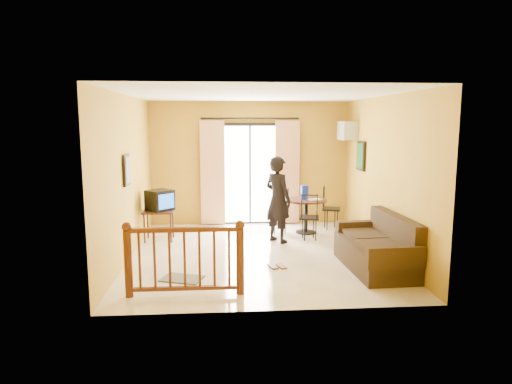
{
  "coord_description": "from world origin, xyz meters",
  "views": [
    {
      "loc": [
        -0.63,
        -7.89,
        2.35
      ],
      "look_at": [
        -0.03,
        0.2,
        1.09
      ],
      "focal_mm": 32.0,
      "sensor_mm": 36.0,
      "label": 1
    }
  ],
  "objects": [
    {
      "name": "sandals",
      "position": [
        0.24,
        -0.79,
        0.01
      ],
      "size": [
        0.3,
        0.27,
        0.03
      ],
      "color": "brown",
      "rests_on": "ground"
    },
    {
      "name": "picture_left",
      "position": [
        -2.22,
        -0.2,
        1.55
      ],
      "size": [
        0.05,
        0.42,
        0.52
      ],
      "color": "black",
      "rests_on": "room_shell"
    },
    {
      "name": "bowl",
      "position": [
        1.85,
        0.32,
        0.44
      ],
      "size": [
        0.25,
        0.25,
        0.06
      ],
      "primitive_type": "imported",
      "rotation": [
        0.0,
        0.0,
        -0.34
      ],
      "color": "brown",
      "rests_on": "coffee_table"
    },
    {
      "name": "serving_tray",
      "position": [
        1.29,
        1.39,
        0.74
      ],
      "size": [
        0.33,
        0.27,
        0.02
      ],
      "primitive_type": "cube",
      "rotation": [
        0.0,
        0.0,
        0.35
      ],
      "color": "beige",
      "rests_on": "dining_table"
    },
    {
      "name": "botanical_print",
      "position": [
        2.22,
        1.3,
        1.65
      ],
      "size": [
        0.05,
        0.5,
        0.6
      ],
      "color": "black",
      "rests_on": "room_shell"
    },
    {
      "name": "coffee_table",
      "position": [
        1.85,
        0.22,
        0.27
      ],
      "size": [
        0.51,
        0.92,
        0.41
      ],
      "color": "black",
      "rests_on": "ground"
    },
    {
      "name": "stair_balustrade",
      "position": [
        -1.15,
        -1.9,
        0.56
      ],
      "size": [
        1.63,
        0.13,
        1.04
      ],
      "color": "#471E0F",
      "rests_on": "ground"
    },
    {
      "name": "balcony_door",
      "position": [
        0.0,
        2.43,
        1.19
      ],
      "size": [
        2.25,
        0.14,
        2.46
      ],
      "color": "black",
      "rests_on": "ground"
    },
    {
      "name": "tv_table",
      "position": [
        -1.9,
        1.09,
        0.53
      ],
      "size": [
        0.61,
        0.51,
        0.61
      ],
      "color": "black",
      "rests_on": "ground"
    },
    {
      "name": "ground",
      "position": [
        0.0,
        0.0,
        0.0
      ],
      "size": [
        5.0,
        5.0,
        0.0
      ],
      "primitive_type": "plane",
      "color": "beige",
      "rests_on": "ground"
    },
    {
      "name": "room_shell",
      "position": [
        0.0,
        0.0,
        1.7
      ],
      "size": [
        5.0,
        5.0,
        5.0
      ],
      "color": "white",
      "rests_on": "ground"
    },
    {
      "name": "sofa",
      "position": [
        1.86,
        -0.99,
        0.33
      ],
      "size": [
        0.93,
        1.87,
        0.88
      ],
      "rotation": [
        0.0,
        0.0,
        0.05
      ],
      "color": "#322313",
      "rests_on": "ground"
    },
    {
      "name": "television",
      "position": [
        -1.87,
        1.09,
        0.81
      ],
      "size": [
        0.6,
        0.6,
        0.41
      ],
      "rotation": [
        0.0,
        0.0,
        0.79
      ],
      "color": "black",
      "rests_on": "tv_table"
    },
    {
      "name": "doormat",
      "position": [
        -1.25,
        -1.25,
        0.01
      ],
      "size": [
        0.7,
        0.58,
        0.02
      ],
      "primitive_type": "cube",
      "rotation": [
        0.0,
        0.0,
        -0.34
      ],
      "color": "#595547",
      "rests_on": "ground"
    },
    {
      "name": "dining_chairs",
      "position": [
        1.14,
        1.43,
        0.0
      ],
      "size": [
        1.68,
        1.35,
        0.95
      ],
      "color": "black",
      "rests_on": "ground"
    },
    {
      "name": "standing_person",
      "position": [
        0.45,
        0.82,
        0.85
      ],
      "size": [
        0.7,
        0.73,
        1.69
      ],
      "primitive_type": "imported",
      "rotation": [
        0.0,
        0.0,
        2.26
      ],
      "color": "black",
      "rests_on": "ground"
    },
    {
      "name": "air_conditioner",
      "position": [
        2.09,
        1.95,
        2.15
      ],
      "size": [
        0.31,
        0.6,
        0.4
      ],
      "color": "silver",
      "rests_on": "room_shell"
    },
    {
      "name": "dining_table",
      "position": [
        1.13,
        1.49,
        0.57
      ],
      "size": [
        0.87,
        0.87,
        0.73
      ],
      "color": "black",
      "rests_on": "ground"
    },
    {
      "name": "water_jug",
      "position": [
        1.1,
        1.48,
        0.88
      ],
      "size": [
        0.16,
        0.16,
        0.3
      ],
      "primitive_type": "cylinder",
      "color": "#1126A8",
      "rests_on": "dining_table"
    }
  ]
}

